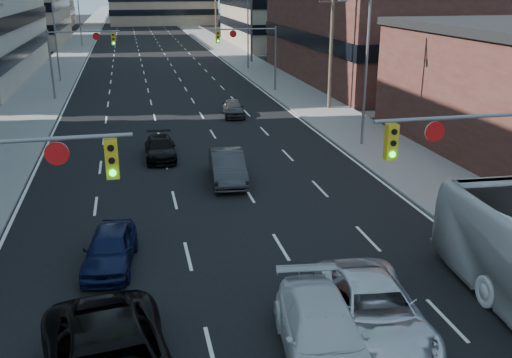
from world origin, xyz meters
The scene contains 22 objects.
road_surface centered at (0.00, 130.00, 0.01)m, with size 18.00×300.00×0.02m, color black.
sidewalk_left centered at (-11.50, 130.00, 0.07)m, with size 5.00×300.00×0.15m, color slate.
sidewalk_right centered at (11.50, 130.00, 0.07)m, with size 5.00×300.00×0.15m, color slate.
storefront_right_mid centered at (24.00, 50.00, 4.50)m, with size 20.00×30.00×9.00m, color #472119.
office_right_far centered at (25.00, 88.00, 7.00)m, with size 22.00×28.00×14.00m, color gray.
bg_block_right centered at (32.00, 130.00, 6.00)m, with size 22.00×22.00×12.00m, color gray.
signal_near_right centered at (7.45, 8.00, 4.33)m, with size 6.59×0.33×6.00m.
signal_far_left centered at (-7.68, 45.00, 4.30)m, with size 6.09×0.33×6.00m.
signal_far_right centered at (7.68, 45.00, 4.30)m, with size 6.09×0.33×6.00m.
utility_pole_block centered at (12.20, 36.00, 5.78)m, with size 2.20×0.28×11.00m.
utility_pole_midblock centered at (12.20, 66.00, 5.78)m, with size 2.20×0.28×11.00m.
utility_pole_distant centered at (12.20, 96.00, 5.78)m, with size 2.20×0.28×11.00m.
streetlight_left_mid centered at (-10.34, 55.00, 5.05)m, with size 2.03×0.22×9.00m.
streetlight_left_far centered at (-10.34, 90.00, 5.05)m, with size 2.03×0.22×9.00m.
streetlight_right_near centered at (10.34, 25.00, 5.05)m, with size 2.03×0.22×9.00m.
streetlight_right_far centered at (10.34, 60.00, 5.05)m, with size 2.03×0.22×9.00m.
white_van centered at (1.10, 5.03, 0.78)m, with size 2.19×5.39×1.56m, color silver.
silver_suv centered at (2.91, 5.84, 0.78)m, with size 2.60×5.65×1.57m, color silver.
sedan_blue centered at (-4.58, 11.83, 0.71)m, with size 1.67×4.14×1.41m, color black.
sedan_grey_center centered at (1.12, 20.16, 0.79)m, with size 1.67×4.79×1.58m, color #2D2D2F.
sedan_black_far centered at (-2.00, 25.07, 0.62)m, with size 1.74×4.28×1.24m, color black.
sedan_grey_right centered at (4.17, 35.20, 0.65)m, with size 1.54×3.83×1.30m, color #2E2E30.
Camera 1 is at (-3.48, -7.33, 9.65)m, focal length 40.00 mm.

